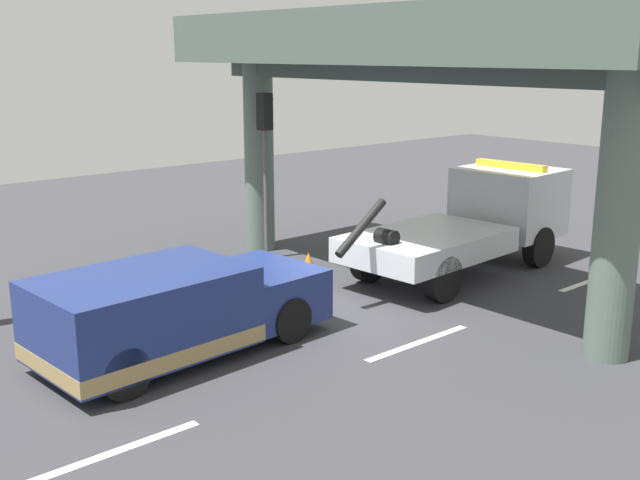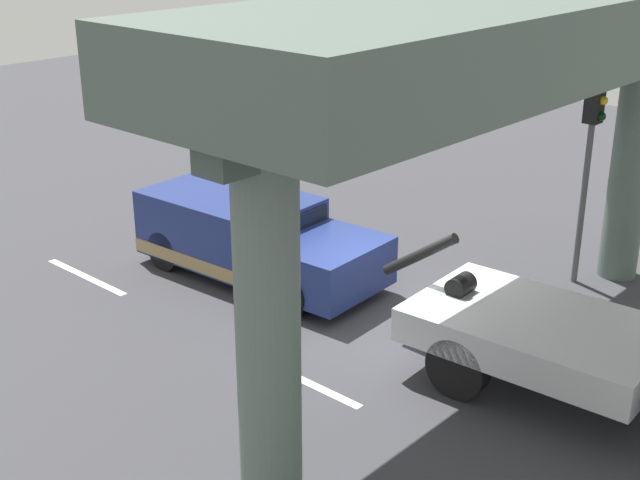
% 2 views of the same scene
% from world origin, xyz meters
% --- Properties ---
extents(ground_plane, '(60.00, 40.00, 0.10)m').
position_xyz_m(ground_plane, '(0.00, 0.00, -0.05)').
color(ground_plane, '#38383D').
extents(lane_stripe_west, '(2.60, 0.16, 0.01)m').
position_xyz_m(lane_stripe_west, '(-6.00, -2.44, 0.00)').
color(lane_stripe_west, silver).
rests_on(lane_stripe_west, ground).
extents(lane_stripe_mid, '(2.60, 0.16, 0.01)m').
position_xyz_m(lane_stripe_mid, '(0.00, -2.44, 0.00)').
color(lane_stripe_mid, silver).
rests_on(lane_stripe_mid, ground).
extents(towed_van_green, '(5.31, 2.48, 1.58)m').
position_xyz_m(towed_van_green, '(-3.63, -0.00, 0.78)').
color(towed_van_green, navy).
rests_on(towed_van_green, ground).
extents(overpass_structure, '(3.60, 11.98, 5.99)m').
position_xyz_m(overpass_structure, '(1.98, 0.00, 5.10)').
color(overpass_structure, '#596B60').
rests_on(overpass_structure, ground).
extents(traffic_light_near, '(0.39, 0.32, 3.99)m').
position_xyz_m(traffic_light_near, '(-6.98, 4.08, 2.92)').
color(traffic_light_near, '#515456').
rests_on(traffic_light_near, ground).
extents(traffic_light_far, '(0.39, 0.32, 4.17)m').
position_xyz_m(traffic_light_far, '(1.52, 4.08, 3.04)').
color(traffic_light_far, '#515456').
rests_on(traffic_light_far, ground).
extents(traffic_cone_orange, '(0.60, 0.60, 0.72)m').
position_xyz_m(traffic_cone_orange, '(0.91, 1.72, 0.34)').
color(traffic_cone_orange, orange).
rests_on(traffic_cone_orange, ground).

